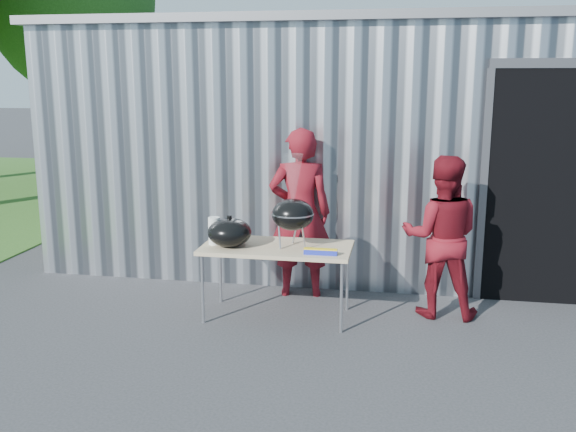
% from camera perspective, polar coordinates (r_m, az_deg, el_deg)
% --- Properties ---
extents(ground, '(80.00, 80.00, 0.00)m').
position_cam_1_polar(ground, '(6.00, -2.27, -11.46)').
color(ground, '#2F2F31').
extents(building, '(8.20, 6.20, 3.10)m').
position_cam_1_polar(building, '(9.99, 8.66, 7.14)').
color(building, silver).
rests_on(building, ground).
extents(folding_table, '(1.50, 0.75, 0.75)m').
position_cam_1_polar(folding_table, '(6.47, -1.00, -3.01)').
color(folding_table, tan).
rests_on(folding_table, ground).
extents(kettle_grill, '(0.42, 0.42, 0.93)m').
position_cam_1_polar(kettle_grill, '(6.31, 0.43, 0.92)').
color(kettle_grill, black).
rests_on(kettle_grill, folding_table).
extents(grill_lid, '(0.44, 0.44, 0.32)m').
position_cam_1_polar(grill_lid, '(6.43, -5.21, -1.46)').
color(grill_lid, black).
rests_on(grill_lid, folding_table).
extents(paper_towels, '(0.12, 0.12, 0.28)m').
position_cam_1_polar(paper_towels, '(6.53, -6.57, -1.31)').
color(paper_towels, white).
rests_on(paper_towels, folding_table).
extents(white_tub, '(0.20, 0.15, 0.10)m').
position_cam_1_polar(white_tub, '(6.74, -5.29, -1.63)').
color(white_tub, white).
rests_on(white_tub, folding_table).
extents(foil_box, '(0.32, 0.05, 0.06)m').
position_cam_1_polar(foil_box, '(6.14, 2.91, -3.18)').
color(foil_box, '#1B29B4').
rests_on(foil_box, folding_table).
extents(person_cook, '(0.75, 0.55, 1.88)m').
position_cam_1_polar(person_cook, '(7.08, 1.07, 0.26)').
color(person_cook, maroon).
rests_on(person_cook, ground).
extents(person_bystander, '(0.82, 0.65, 1.66)m').
position_cam_1_polar(person_bystander, '(6.68, 13.47, -1.81)').
color(person_bystander, maroon).
rests_on(person_bystander, ground).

